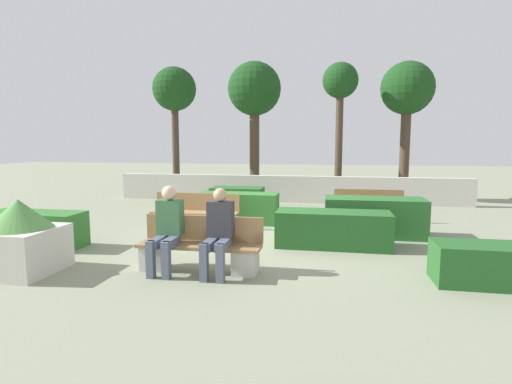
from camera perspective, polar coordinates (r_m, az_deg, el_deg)
The scene contains 18 objects.
ground_plane at distance 8.35m, azimuth 0.42°, elevation -6.57°, with size 60.00×60.00×0.00m, color gray.
perimeter_wall at distance 13.41m, azimuth 4.38°, elevation 0.44°, with size 11.72×0.30×0.88m.
bench_front at distance 6.27m, azimuth -7.98°, elevation -8.23°, with size 1.91×0.49×0.82m.
bench_left_side at distance 9.17m, azimuth -8.71°, elevation -3.41°, with size 1.98×0.48×0.82m.
bench_right_side at distance 10.18m, azimuth 15.81°, elevation -2.64°, with size 1.68×0.49×0.82m.
person_seated_man at distance 6.22m, azimuth -12.57°, elevation -4.64°, with size 0.38×0.63×1.31m.
person_seated_woman at distance 5.95m, azimuth -5.39°, elevation -5.19°, with size 0.38×0.63×1.29m.
hedge_block_near_left at distance 7.73m, azimuth 10.91°, elevation -5.22°, with size 2.13×0.78×0.68m.
hedge_block_near_right at distance 9.89m, azimuth -2.51°, elevation -2.27°, with size 1.95×0.69×0.74m.
hedge_block_mid_left at distance 8.85m, azimuth 16.53°, elevation -3.42°, with size 2.06×0.86×0.81m.
hedge_block_mid_right at distance 6.47m, azimuth 30.19°, elevation -8.96°, with size 1.42×0.70×0.57m.
hedge_block_far_left at distance 8.66m, azimuth -29.06°, elevation -4.70°, with size 1.86×0.69×0.67m.
hedge_block_far_right at distance 12.01m, azimuth -2.69°, elevation -0.87°, with size 1.53×0.84×0.65m.
planter_corner_left at distance 7.03m, azimuth -30.63°, elevation -5.63°, with size 1.05×1.05×1.13m.
tree_leftmost at distance 15.33m, azimuth -11.58°, elevation 13.79°, with size 1.59×1.59×4.73m.
tree_center_left at distance 15.25m, azimuth -0.22°, elevation 14.08°, with size 1.98×1.98×4.97m.
tree_center_right at distance 14.28m, azimuth 11.93°, elevation 14.31°, with size 1.21×1.21×4.69m.
tree_rightmost at distance 15.14m, azimuth 20.79°, elevation 13.22°, with size 1.82×1.82×4.77m.
Camera 1 is at (1.43, -8.00, 1.95)m, focal length 28.00 mm.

